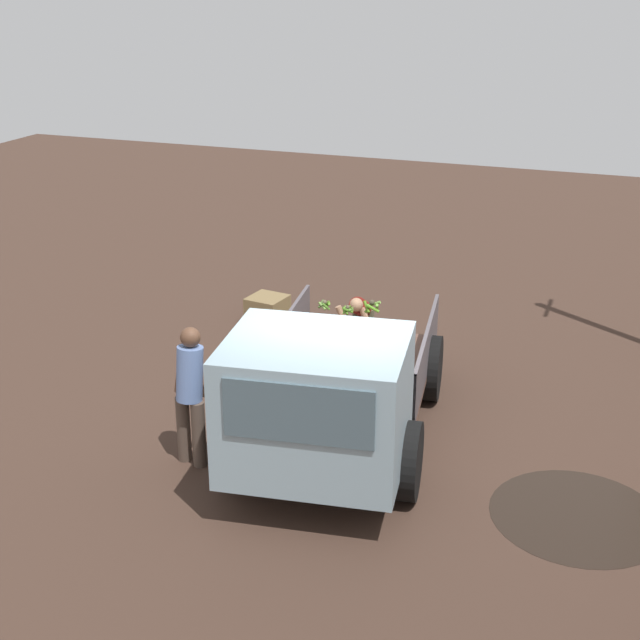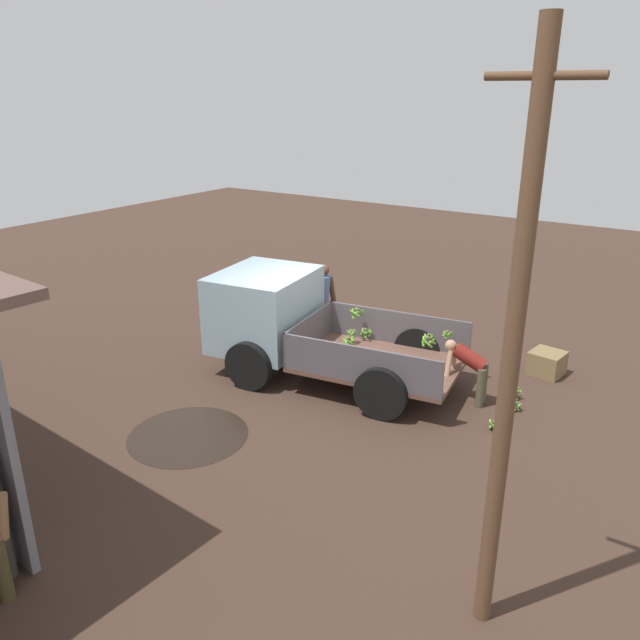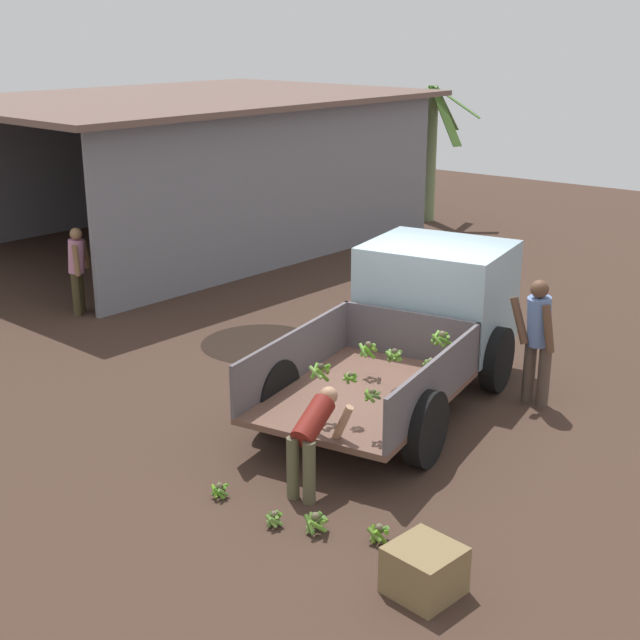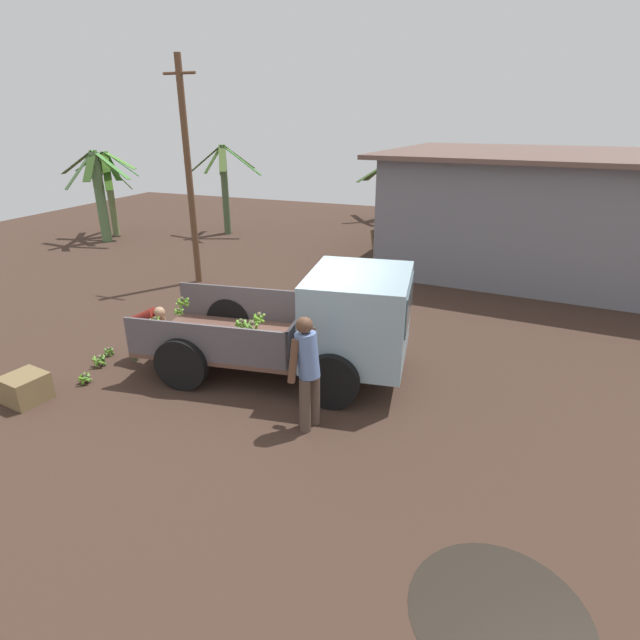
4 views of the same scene
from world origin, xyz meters
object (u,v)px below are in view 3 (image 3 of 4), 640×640
object	(u,v)px
person_worker_loading	(312,435)
person_bystander_near_shed	(78,266)
cargo_truck	(425,312)
banana_bunch_on_ground_1	(379,532)
banana_bunch_on_ground_0	(316,522)
banana_bunch_on_ground_2	(220,489)
wooden_crate_0	(424,570)
banana_bunch_on_ground_3	(274,518)
person_foreground_visitor	(538,336)

from	to	relation	value
person_worker_loading	person_bystander_near_shed	world-z (taller)	person_bystander_near_shed
cargo_truck	banana_bunch_on_ground_1	world-z (taller)	cargo_truck
cargo_truck	banana_bunch_on_ground_0	bearing A→B (deg)	-171.42
person_bystander_near_shed	banana_bunch_on_ground_2	size ratio (longest dim) A/B	7.35
person_bystander_near_shed	banana_bunch_on_ground_1	bearing A→B (deg)	-54.35
person_worker_loading	wooden_crate_0	bearing A→B (deg)	-120.80
banana_bunch_on_ground_1	banana_bunch_on_ground_3	size ratio (longest dim) A/B	1.18
cargo_truck	banana_bunch_on_ground_1	distance (m)	4.42
banana_bunch_on_ground_0	wooden_crate_0	xyz separation A→B (m)	(-0.20, -1.38, 0.10)
banana_bunch_on_ground_3	wooden_crate_0	world-z (taller)	wooden_crate_0
person_bystander_near_shed	wooden_crate_0	size ratio (longest dim) A/B	2.63
banana_bunch_on_ground_0	wooden_crate_0	size ratio (longest dim) A/B	0.47
banana_bunch_on_ground_0	person_bystander_near_shed	bearing A→B (deg)	67.39
wooden_crate_0	cargo_truck	bearing A→B (deg)	31.05
person_foreground_visitor	wooden_crate_0	bearing A→B (deg)	25.13
person_bystander_near_shed	wooden_crate_0	bearing A→B (deg)	-55.24
cargo_truck	person_bystander_near_shed	world-z (taller)	cargo_truck
person_bystander_near_shed	wooden_crate_0	world-z (taller)	person_bystander_near_shed
person_foreground_visitor	wooden_crate_0	size ratio (longest dim) A/B	2.96
banana_bunch_on_ground_2	wooden_crate_0	size ratio (longest dim) A/B	0.36
person_worker_loading	banana_bunch_on_ground_1	size ratio (longest dim) A/B	4.65
person_worker_loading	person_bystander_near_shed	xyz separation A→B (m)	(2.56, 7.17, 0.18)
person_worker_loading	banana_bunch_on_ground_2	size ratio (longest dim) A/B	5.23
cargo_truck	wooden_crate_0	distance (m)	5.14
person_bystander_near_shed	banana_bunch_on_ground_2	xyz separation A→B (m)	(-3.29, -6.47, -0.76)
banana_bunch_on_ground_0	banana_bunch_on_ground_2	xyz separation A→B (m)	(-0.08, 1.26, -0.02)
person_worker_loading	person_bystander_near_shed	size ratio (longest dim) A/B	0.71
person_worker_loading	person_bystander_near_shed	distance (m)	7.62
cargo_truck	banana_bunch_on_ground_3	bearing A→B (deg)	-177.16
person_foreground_visitor	banana_bunch_on_ground_1	xyz separation A→B (m)	(-4.11, -0.22, -0.86)
person_foreground_visitor	banana_bunch_on_ground_0	xyz separation A→B (m)	(-4.35, 0.38, -0.85)
banana_bunch_on_ground_2	cargo_truck	bearing A→B (deg)	-0.28
person_foreground_visitor	wooden_crate_0	distance (m)	4.72
person_bystander_near_shed	banana_bunch_on_ground_0	xyz separation A→B (m)	(-3.22, -7.72, -0.74)
banana_bunch_on_ground_0	banana_bunch_on_ground_1	size ratio (longest dim) A/B	1.18
person_worker_loading	banana_bunch_on_ground_3	xyz separation A→B (m)	(-0.83, -0.14, -0.59)
banana_bunch_on_ground_0	person_foreground_visitor	bearing A→B (deg)	-5.01
person_foreground_visitor	banana_bunch_on_ground_3	size ratio (longest dim) A/B	8.67
banana_bunch_on_ground_0	banana_bunch_on_ground_1	world-z (taller)	banana_bunch_on_ground_0
person_foreground_visitor	person_bystander_near_shed	distance (m)	8.19
person_foreground_visitor	banana_bunch_on_ground_2	xyz separation A→B (m)	(-4.43, 1.64, -0.87)
person_bystander_near_shed	wooden_crate_0	xyz separation A→B (m)	(-3.42, -9.11, -0.63)
banana_bunch_on_ground_0	wooden_crate_0	bearing A→B (deg)	-98.20
banana_bunch_on_ground_1	wooden_crate_0	xyz separation A→B (m)	(-0.44, -0.78, 0.12)
person_bystander_near_shed	banana_bunch_on_ground_1	xyz separation A→B (m)	(-2.98, -8.33, -0.75)
cargo_truck	wooden_crate_0	xyz separation A→B (m)	(-4.35, -2.62, -0.82)
banana_bunch_on_ground_1	banana_bunch_on_ground_2	world-z (taller)	banana_bunch_on_ground_1
banana_bunch_on_ground_3	wooden_crate_0	size ratio (longest dim) A/B	0.34
person_foreground_visitor	banana_bunch_on_ground_2	world-z (taller)	person_foreground_visitor
banana_bunch_on_ground_2	banana_bunch_on_ground_3	bearing A→B (deg)	-96.10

